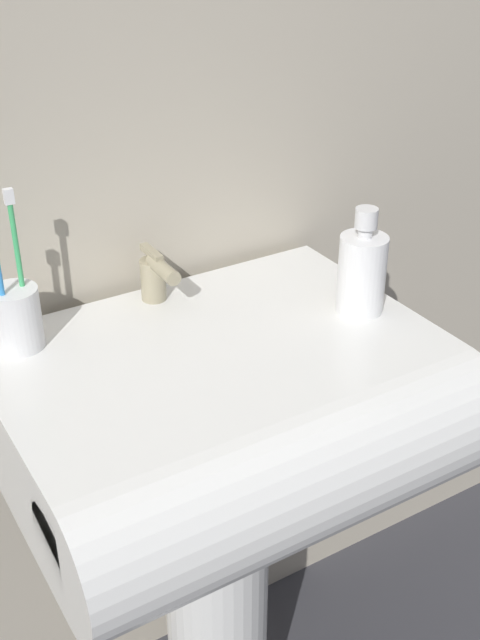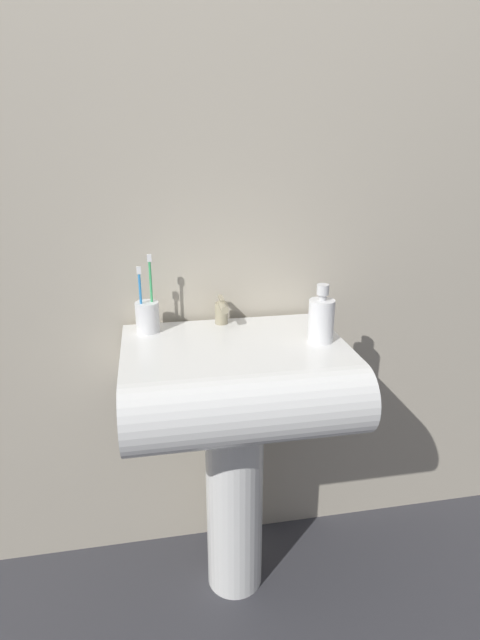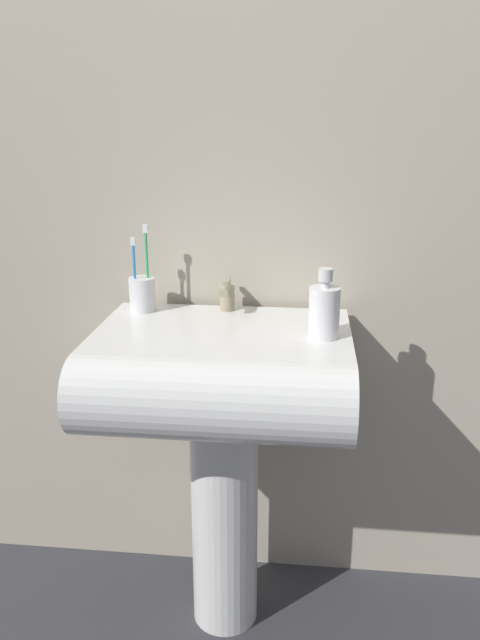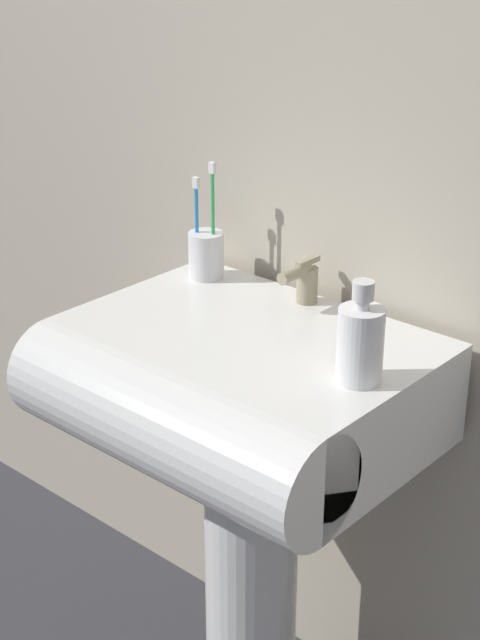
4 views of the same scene
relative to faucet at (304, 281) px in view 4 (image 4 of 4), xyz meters
The scene contains 6 objects.
wall_back 0.35m from the faucet, 83.97° to the left, with size 5.00×0.05×2.40m, color #B7AD99.
sink_pedestal 0.56m from the faucet, 86.24° to the right, with size 0.17×0.17×0.64m, color white.
sink_basin 0.25m from the faucet, 87.33° to the right, with size 0.60×0.48×0.18m.
faucet is the anchor object (origin of this frame).
toothbrush_cup 0.22m from the faucet, behind, with size 0.07×0.07×0.22m.
soap_bottle 0.30m from the faucet, 36.21° to the right, with size 0.07×0.07×0.16m.
Camera 4 is at (0.95, -1.11, 1.49)m, focal length 55.00 mm.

